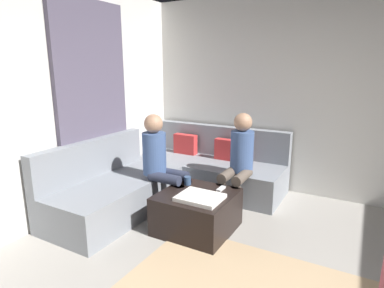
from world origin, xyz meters
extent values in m
cube|color=silver|center=(0.00, 2.94, 1.35)|extent=(6.00, 0.12, 2.70)
cube|color=#595166|center=(-2.84, 1.30, 1.25)|extent=(0.06, 1.10, 2.50)
cube|color=gray|center=(-1.78, 2.41, 0.21)|extent=(2.10, 0.85, 0.42)
cube|color=gray|center=(-1.78, 2.76, 0.65)|extent=(2.10, 0.14, 0.45)
cube|color=gray|center=(-2.41, 1.13, 0.21)|extent=(0.85, 1.70, 0.42)
cube|color=gray|center=(-2.76, 1.13, 0.65)|extent=(0.14, 1.70, 0.45)
cube|color=red|center=(-2.28, 2.58, 0.54)|extent=(0.36, 0.12, 0.36)
cube|color=red|center=(-1.58, 2.58, 0.54)|extent=(0.36, 0.12, 0.36)
cube|color=black|center=(-1.36, 1.25, 0.21)|extent=(0.76, 0.76, 0.42)
cube|color=white|center=(-1.26, 1.13, 0.44)|extent=(0.44, 0.36, 0.04)
cylinder|color=#334C72|center=(-1.58, 1.43, 0.47)|extent=(0.08, 0.08, 0.10)
cube|color=white|center=(-1.18, 1.47, 0.43)|extent=(0.05, 0.15, 0.02)
cylinder|color=brown|center=(-1.07, 1.63, 0.21)|extent=(0.12, 0.12, 0.42)
cylinder|color=brown|center=(-1.25, 1.63, 0.21)|extent=(0.12, 0.12, 0.42)
cylinder|color=brown|center=(-1.07, 1.83, 0.48)|extent=(0.12, 0.40, 0.12)
cylinder|color=brown|center=(-1.25, 1.83, 0.48)|extent=(0.12, 0.40, 0.12)
cylinder|color=#3F598C|center=(-1.16, 2.03, 0.73)|extent=(0.28, 0.28, 0.50)
sphere|color=tan|center=(-1.16, 2.03, 1.09)|extent=(0.22, 0.22, 0.22)
cylinder|color=#2D3347|center=(-1.63, 1.52, 0.21)|extent=(0.12, 0.12, 0.42)
cylinder|color=#2D3347|center=(-1.63, 1.34, 0.21)|extent=(0.12, 0.12, 0.42)
cylinder|color=#2D3347|center=(-1.83, 1.52, 0.48)|extent=(0.40, 0.12, 0.12)
cylinder|color=#2D3347|center=(-1.83, 1.34, 0.48)|extent=(0.40, 0.12, 0.12)
cylinder|color=#3F598C|center=(-2.03, 1.43, 0.73)|extent=(0.28, 0.28, 0.50)
sphere|color=tan|center=(-2.03, 1.43, 1.09)|extent=(0.22, 0.22, 0.22)
camera|label=1|loc=(0.15, -1.54, 1.74)|focal=29.88mm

